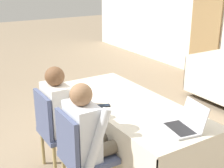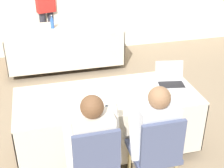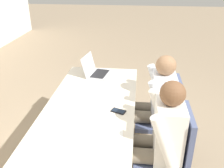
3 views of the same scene
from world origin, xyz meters
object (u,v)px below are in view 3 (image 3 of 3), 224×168
object	(u,v)px
laptop	(96,71)
person_checkered_shirt	(158,136)
person_white_shirt	(155,102)
chair_near_right	(164,115)
cell_phone	(118,111)
chair_near_left	(169,153)

from	to	relation	value
laptop	person_checkered_shirt	distance (m)	1.27
person_white_shirt	laptop	bearing A→B (deg)	-124.26
chair_near_right	person_checkered_shirt	xyz separation A→B (m)	(-0.59, 0.10, 0.16)
laptop	person_checkered_shirt	bearing A→B (deg)	-136.84
cell_phone	person_white_shirt	bearing A→B (deg)	-23.44
chair_near_left	person_white_shirt	distance (m)	0.62
laptop	chair_near_left	size ratio (longest dim) A/B	0.41
cell_phone	chair_near_right	bearing A→B (deg)	-30.78
chair_near_left	person_white_shirt	bearing A→B (deg)	-170.02
cell_phone	person_checkered_shirt	world-z (taller)	person_checkered_shirt
chair_near_left	laptop	bearing A→B (deg)	-143.14
person_white_shirt	cell_phone	bearing A→B (deg)	-44.93
laptop	cell_phone	xyz separation A→B (m)	(-0.82, -0.34, -0.04)
laptop	person_checkered_shirt	xyz separation A→B (m)	(-1.06, -0.69, -0.12)
cell_phone	person_checkered_shirt	distance (m)	0.43
cell_phone	chair_near_left	world-z (taller)	chair_near_left
person_white_shirt	person_checkered_shirt	bearing A→B (deg)	0.00
cell_phone	person_white_shirt	world-z (taller)	person_white_shirt
cell_phone	chair_near_left	size ratio (longest dim) A/B	0.16
chair_near_right	person_white_shirt	xyz separation A→B (m)	(0.00, 0.10, 0.16)
person_white_shirt	chair_near_left	bearing A→B (deg)	9.98
cell_phone	laptop	bearing A→B (deg)	43.95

